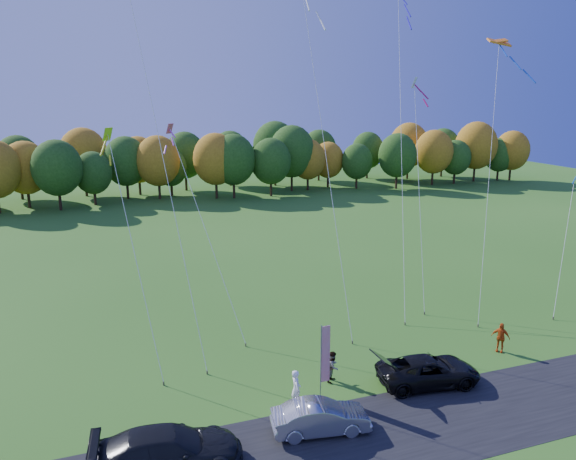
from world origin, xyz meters
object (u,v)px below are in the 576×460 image
object	(u,v)px
black_suv	(429,371)
feather_flag	(324,354)
silver_sedan	(321,417)
person_east	(500,337)

from	to	relation	value
black_suv	feather_flag	world-z (taller)	feather_flag
silver_sedan	feather_flag	bearing A→B (deg)	-17.34
silver_sedan	person_east	world-z (taller)	person_east
silver_sedan	person_east	size ratio (longest dim) A/B	2.46
black_suv	person_east	world-z (taller)	person_east
silver_sedan	black_suv	bearing A→B (deg)	-64.84
black_suv	feather_flag	size ratio (longest dim) A/B	1.36
silver_sedan	feather_flag	size ratio (longest dim) A/B	1.12
black_suv	person_east	size ratio (longest dim) A/B	3.00
silver_sedan	feather_flag	distance (m)	3.33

